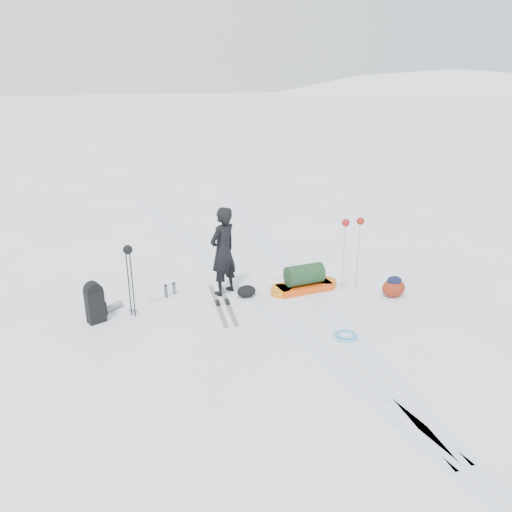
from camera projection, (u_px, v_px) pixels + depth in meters
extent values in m
plane|color=white|center=(262.00, 303.00, 9.80)|extent=(200.00, 200.00, 0.00)
ellipsoid|color=white|center=(418.00, 359.00, 146.55)|extent=(256.00, 192.00, 160.00)
cube|color=silver|center=(256.00, 304.00, 9.76)|extent=(1.40, 17.97, 0.01)
cube|color=silver|center=(267.00, 302.00, 9.84)|extent=(1.40, 17.97, 0.01)
cube|color=silver|center=(277.00, 260.00, 12.00)|extent=(2.09, 13.88, 0.01)
cube|color=silver|center=(286.00, 259.00, 12.09)|extent=(2.09, 13.88, 0.01)
imported|color=black|center=(223.00, 251.00, 9.93)|extent=(0.79, 0.70, 1.82)
cube|color=#E9490D|center=(304.00, 287.00, 10.34)|extent=(1.16, 0.49, 0.14)
cylinder|color=#CE660C|center=(326.00, 283.00, 10.53)|extent=(0.43, 0.43, 0.14)
cylinder|color=orange|center=(281.00, 291.00, 10.15)|extent=(0.43, 0.43, 0.14)
cylinder|color=#16321B|center=(304.00, 274.00, 10.24)|extent=(0.77, 0.43, 0.42)
cube|color=black|center=(95.00, 306.00, 8.96)|extent=(0.35, 0.29, 0.61)
cylinder|color=black|center=(93.00, 290.00, 8.85)|extent=(0.34, 0.28, 0.30)
cube|color=black|center=(104.00, 308.00, 9.09)|extent=(0.11, 0.17, 0.26)
cylinder|color=slate|center=(111.00, 307.00, 9.46)|extent=(0.48, 0.36, 0.13)
cylinder|color=black|center=(129.00, 284.00, 9.08)|extent=(0.02, 0.02, 1.29)
cylinder|color=black|center=(132.00, 284.00, 9.04)|extent=(0.02, 0.02, 1.29)
torus|color=black|center=(131.00, 310.00, 9.27)|extent=(0.10, 0.10, 0.01)
torus|color=black|center=(135.00, 311.00, 9.23)|extent=(0.10, 0.10, 0.01)
sphere|color=black|center=(128.00, 250.00, 8.83)|extent=(0.17, 0.17, 0.17)
cylinder|color=silver|center=(343.00, 258.00, 10.15)|extent=(0.03, 0.03, 1.43)
cylinder|color=#BABDC2|center=(358.00, 256.00, 10.25)|extent=(0.03, 0.03, 1.43)
torus|color=#ADAFB5|center=(342.00, 285.00, 10.36)|extent=(0.11, 0.11, 0.01)
torus|color=#ADAEB5|center=(356.00, 283.00, 10.46)|extent=(0.11, 0.11, 0.01)
sphere|color=maroon|center=(346.00, 223.00, 9.89)|extent=(0.15, 0.15, 0.15)
sphere|color=maroon|center=(360.00, 221.00, 10.00)|extent=(0.15, 0.15, 0.15)
cube|color=gray|center=(227.00, 303.00, 9.76)|extent=(0.42, 1.90, 0.02)
cube|color=#979A9F|center=(218.00, 304.00, 9.72)|extent=(0.42, 1.90, 0.02)
cube|color=black|center=(227.00, 302.00, 9.74)|extent=(0.11, 0.20, 0.05)
cube|color=black|center=(218.00, 303.00, 9.70)|extent=(0.11, 0.20, 0.05)
cube|color=silver|center=(309.00, 283.00, 10.68)|extent=(1.36, 1.12, 0.01)
cube|color=#B8B9BE|center=(311.00, 281.00, 10.83)|extent=(1.36, 1.12, 0.01)
cube|color=black|center=(309.00, 282.00, 10.67)|extent=(0.17, 0.16, 0.05)
cube|color=black|center=(311.00, 279.00, 10.82)|extent=(0.17, 0.16, 0.05)
torus|color=#5DBEE2|center=(345.00, 336.00, 8.53)|extent=(0.54, 0.54, 0.04)
torus|color=#5AA9DB|center=(346.00, 334.00, 8.56)|extent=(0.43, 0.43, 0.04)
ellipsoid|color=maroon|center=(393.00, 288.00, 10.04)|extent=(0.56, 0.47, 0.36)
ellipsoid|color=black|center=(394.00, 281.00, 9.98)|extent=(0.36, 0.31, 0.17)
cylinder|color=#4F5056|center=(166.00, 292.00, 10.00)|extent=(0.09, 0.09, 0.24)
cylinder|color=slate|center=(174.00, 289.00, 10.15)|extent=(0.09, 0.09, 0.23)
cylinder|color=black|center=(166.00, 285.00, 9.96)|extent=(0.07, 0.07, 0.03)
cylinder|color=black|center=(174.00, 283.00, 10.11)|extent=(0.07, 0.07, 0.03)
ellipsoid|color=black|center=(246.00, 291.00, 10.03)|extent=(0.44, 0.37, 0.24)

